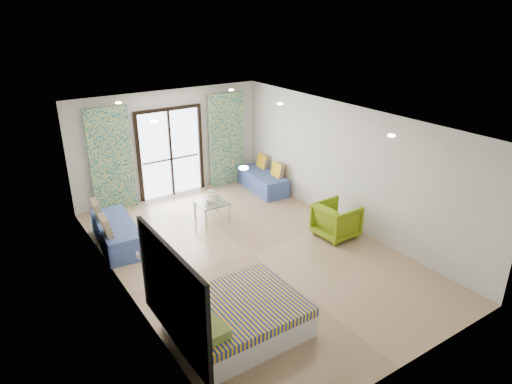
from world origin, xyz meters
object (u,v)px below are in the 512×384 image
daybed_left (116,233)px  daybed_right (263,180)px  armchair (337,219)px  bed (237,318)px  coffee_table (212,204)px

daybed_left → daybed_right: (4.23, 0.85, -0.02)m
daybed_left → armchair: (4.03, -2.21, 0.14)m
bed → daybed_right: bearing=51.7°
coffee_table → armchair: size_ratio=0.94×
daybed_left → daybed_right: daybed_left is taller
daybed_right → armchair: 3.07m
daybed_right → armchair: (-0.20, -3.06, 0.15)m
daybed_left → armchair: daybed_left is taller
bed → daybed_left: bearing=99.9°
armchair → coffee_table: bearing=38.3°
bed → daybed_left: daybed_left is taller
daybed_right → daybed_left: bearing=-163.4°
daybed_right → coffee_table: bearing=-150.9°
daybed_left → armchair: 4.60m
armchair → daybed_left: bearing=59.4°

